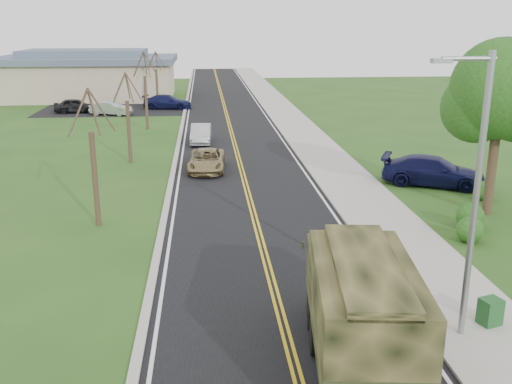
{
  "coord_description": "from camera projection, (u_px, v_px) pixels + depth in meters",
  "views": [
    {
      "loc": [
        -2.19,
        -14.46,
        8.65
      ],
      "look_at": [
        -0.1,
        8.49,
        1.8
      ],
      "focal_mm": 40.0,
      "sensor_mm": 36.0,
      "label": 1
    }
  ],
  "objects": [
    {
      "name": "street_light",
      "position": [
        474.0,
        188.0,
        15.15
      ],
      "size": [
        1.65,
        0.22,
        8.0
      ],
      "color": "gray",
      "rests_on": "ground"
    },
    {
      "name": "pickup_navy",
      "position": [
        433.0,
        171.0,
        31.41
      ],
      "size": [
        6.01,
        4.41,
        1.62
      ],
      "primitive_type": "imported",
      "rotation": [
        0.0,
        0.0,
        1.13
      ],
      "color": "#0E1036",
      "rests_on": "ground"
    },
    {
      "name": "sidewalk_right",
      "position": [
        288.0,
        115.0,
        55.14
      ],
      "size": [
        3.2,
        120.0,
        0.1
      ],
      "primitive_type": "cube",
      "color": "#9E998E",
      "rests_on": "ground"
    },
    {
      "name": "bare_tree_c",
      "position": [
        146.0,
        96.0,
        47.52
      ],
      "size": [
        2.04,
        2.39,
        6.42
      ],
      "color": "#38281C",
      "rests_on": "ground"
    },
    {
      "name": "road",
      "position": [
        227.0,
        117.0,
        54.64
      ],
      "size": [
        8.0,
        120.0,
        0.01
      ],
      "primitive_type": "cube",
      "color": "black",
      "rests_on": "ground"
    },
    {
      "name": "lot_car_silver",
      "position": [
        111.0,
        108.0,
        55.51
      ],
      "size": [
        4.33,
        2.62,
        1.35
      ],
      "primitive_type": "imported",
      "rotation": [
        0.0,
        0.0,
        1.26
      ],
      "color": "#ACACB0",
      "rests_on": "ground"
    },
    {
      "name": "military_truck",
      "position": [
        360.0,
        303.0,
        14.29
      ],
      "size": [
        3.08,
        6.86,
        3.31
      ],
      "rotation": [
        0.0,
        0.0,
        -0.12
      ],
      "color": "black",
      "rests_on": "ground"
    },
    {
      "name": "sedan_silver",
      "position": [
        201.0,
        134.0,
        42.59
      ],
      "size": [
        1.61,
        4.23,
        1.38
      ],
      "primitive_type": "imported",
      "rotation": [
        0.0,
        0.0,
        -0.04
      ],
      "color": "#B4B4B9",
      "rests_on": "ground"
    },
    {
      "name": "lot_car_dark",
      "position": [
        76.0,
        106.0,
        56.89
      ],
      "size": [
        4.36,
        2.08,
        1.44
      ],
      "primitive_type": "imported",
      "rotation": [
        0.0,
        0.0,
        1.66
      ],
      "color": "black",
      "rests_on": "ground"
    },
    {
      "name": "utility_box_near",
      "position": [
        490.0,
        311.0,
        16.76
      ],
      "size": [
        0.72,
        0.66,
        0.8
      ],
      "primitive_type": "cube",
      "rotation": [
        0.0,
        0.0,
        0.31
      ],
      "color": "#1C4F21",
      "rests_on": "sidewalk_right"
    },
    {
      "name": "curb_right",
      "position": [
        270.0,
        116.0,
        54.99
      ],
      "size": [
        0.3,
        120.0,
        0.12
      ],
      "primitive_type": "cube",
      "color": "#9E998E",
      "rests_on": "ground"
    },
    {
      "name": "commercial_building",
      "position": [
        87.0,
        75.0,
        67.73
      ],
      "size": [
        25.5,
        21.5,
        5.65
      ],
      "color": "tan",
      "rests_on": "ground"
    },
    {
      "name": "bare_tree_b",
      "position": [
        128.0,
        124.0,
        36.15
      ],
      "size": [
        1.83,
        2.14,
        5.73
      ],
      "color": "#38281C",
      "rests_on": "ground"
    },
    {
      "name": "suv_champagne",
      "position": [
        207.0,
        160.0,
        34.61
      ],
      "size": [
        2.38,
        4.71,
        1.28
      ],
      "primitive_type": "imported",
      "rotation": [
        0.0,
        0.0,
        -0.06
      ],
      "color": "#8E7C50",
      "rests_on": "ground"
    },
    {
      "name": "bare_tree_a",
      "position": [
        94.0,
        168.0,
        24.65
      ],
      "size": [
        1.93,
        2.26,
        6.08
      ],
      "color": "#38281C",
      "rests_on": "ground"
    },
    {
      "name": "curb_left",
      "position": [
        184.0,
        117.0,
        54.27
      ],
      "size": [
        0.3,
        120.0,
        0.1
      ],
      "primitive_type": "cube",
      "color": "#9E998E",
      "rests_on": "ground"
    },
    {
      "name": "bare_tree_d",
      "position": [
        157.0,
        84.0,
        59.04
      ],
      "size": [
        1.88,
        2.2,
        5.91
      ],
      "color": "#38281C",
      "rests_on": "ground"
    },
    {
      "name": "leafy_tree",
      "position": [
        500.0,
        97.0,
        25.41
      ],
      "size": [
        4.83,
        4.5,
        8.1
      ],
      "color": "#38281C",
      "rests_on": "ground"
    },
    {
      "name": "lot_car_navy",
      "position": [
        168.0,
        102.0,
        59.54
      ],
      "size": [
        5.29,
        2.8,
        1.46
      ],
      "primitive_type": "imported",
      "rotation": [
        0.0,
        0.0,
        1.42
      ],
      "color": "#11143E",
      "rests_on": "ground"
    },
    {
      "name": "ground",
      "position": [
        286.0,
        335.0,
        16.46
      ],
      "size": [
        160.0,
        160.0,
        0.0
      ],
      "primitive_type": "plane",
      "color": "#264918",
      "rests_on": "ground"
    }
  ]
}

